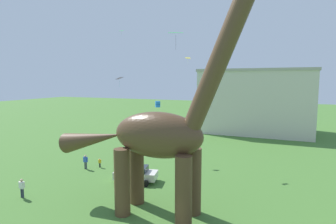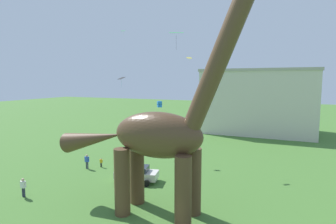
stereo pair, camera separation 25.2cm
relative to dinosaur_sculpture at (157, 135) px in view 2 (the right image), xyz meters
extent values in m
cylinder|color=#513823|center=(2.49, 1.11, -3.53)|extent=(1.16, 1.16, 5.03)
cylinder|color=#513823|center=(2.49, -1.11, -3.53)|extent=(1.16, 1.16, 5.03)
cylinder|color=#513823|center=(-2.33, 1.11, -3.53)|extent=(1.16, 1.16, 5.03)
cylinder|color=#513823|center=(-2.33, -1.11, -3.53)|extent=(1.16, 1.16, 5.03)
ellipsoid|color=#513823|center=(0.08, 0.00, 0.00)|extent=(6.88, 2.96, 3.39)
cylinder|color=#513823|center=(4.54, 0.00, 5.42)|extent=(4.94, 1.27, 9.80)
cone|color=#513823|center=(-5.69, 0.00, -0.77)|extent=(6.05, 1.69, 2.87)
cube|color=silver|center=(-4.80, 5.29, -5.37)|extent=(4.49, 2.66, 0.72)
cube|color=#232B35|center=(-4.80, 5.29, -4.75)|extent=(2.56, 2.03, 0.52)
cylinder|color=black|center=(-3.25, 6.18, -5.73)|extent=(0.65, 0.35, 0.62)
cylinder|color=black|center=(-3.25, 4.40, -5.73)|extent=(0.65, 0.35, 0.62)
cylinder|color=black|center=(-6.36, 6.18, -5.73)|extent=(0.65, 0.35, 0.62)
cylinder|color=black|center=(-6.36, 4.40, -5.73)|extent=(0.65, 0.35, 0.62)
cylinder|color=black|center=(-10.90, 7.58, -5.78)|extent=(0.09, 0.09, 0.53)
cylinder|color=black|center=(-10.77, 7.58, -5.78)|extent=(0.09, 0.09, 0.53)
cube|color=yellow|center=(-10.84, 7.58, -5.32)|extent=(0.29, 0.18, 0.38)
sphere|color=tan|center=(-10.84, 7.58, -5.05)|extent=(0.17, 0.17, 0.17)
cylinder|color=yellow|center=(-11.00, 7.58, -5.30)|extent=(0.07, 0.07, 0.36)
cylinder|color=yellow|center=(-10.67, 7.58, -5.30)|extent=(0.07, 0.07, 0.36)
cylinder|color=#2D3347|center=(-12.07, 6.49, -5.64)|extent=(0.13, 0.13, 0.81)
cylinder|color=#2D3347|center=(-11.87, 6.49, -5.64)|extent=(0.13, 0.13, 0.81)
cube|color=blue|center=(-11.97, 6.49, -4.95)|extent=(0.44, 0.27, 0.57)
sphere|color=tan|center=(-11.97, 6.49, -4.53)|extent=(0.25, 0.25, 0.25)
cylinder|color=blue|center=(-12.22, 6.49, -4.92)|extent=(0.11, 0.11, 0.54)
cylinder|color=blue|center=(-11.72, 6.49, -4.92)|extent=(0.11, 0.11, 0.54)
cylinder|color=#2D3347|center=(-11.98, -1.85, -5.63)|extent=(0.14, 0.14, 0.81)
cylinder|color=#2D3347|center=(-11.79, -1.85, -5.63)|extent=(0.14, 0.14, 0.81)
cube|color=silver|center=(-11.88, -1.85, -4.94)|extent=(0.44, 0.27, 0.58)
sphere|color=tan|center=(-11.88, -1.85, -4.52)|extent=(0.25, 0.25, 0.25)
cylinder|color=silver|center=(-12.14, -1.85, -4.91)|extent=(0.11, 0.11, 0.55)
cylinder|color=silver|center=(-11.63, -1.85, -4.91)|extent=(0.11, 0.11, 0.55)
cube|color=yellow|center=(-2.45, 14.12, 6.64)|extent=(0.76, 0.75, 0.17)
cylinder|color=white|center=(-2.45, 14.12, 6.24)|extent=(0.01, 0.01, 0.62)
cube|color=#287AE5|center=(-9.45, 20.51, 0.53)|extent=(0.92, 0.92, 0.52)
cube|color=#287AE5|center=(-9.45, 20.51, 0.12)|extent=(0.92, 0.92, 0.52)
cube|color=green|center=(-0.13, 4.11, 7.91)|extent=(1.49, 1.32, 0.20)
cylinder|color=black|center=(-0.13, 4.11, 7.11)|extent=(0.01, 0.01, 1.23)
cube|color=green|center=(-13.50, 16.98, 11.05)|extent=(0.69, 0.56, 0.14)
cylinder|color=white|center=(-13.50, 16.98, 10.64)|extent=(0.01, 0.01, 0.62)
cube|color=black|center=(-16.70, 21.20, 4.33)|extent=(1.66, 1.52, 0.39)
cylinder|color=#19B2B7|center=(-16.70, 21.20, 3.44)|extent=(0.01, 0.01, 1.36)
cube|color=beige|center=(3.41, 38.14, -0.24)|extent=(20.13, 12.53, 11.60)
cube|color=#ABA396|center=(3.41, 38.14, 5.81)|extent=(20.53, 12.78, 0.50)
camera|label=1|loc=(8.47, -18.03, 3.94)|focal=29.66mm
camera|label=2|loc=(8.70, -17.93, 3.94)|focal=29.66mm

